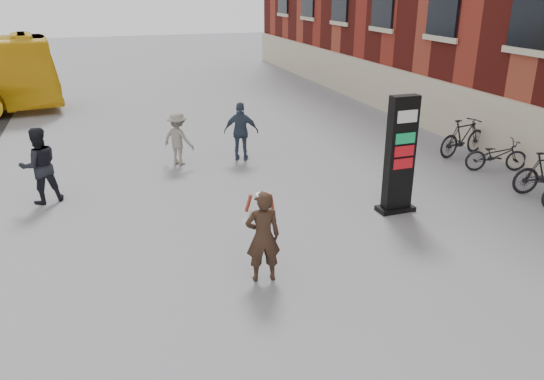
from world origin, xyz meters
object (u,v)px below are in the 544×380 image
object	(u,v)px
bike_6	(496,155)
woman	(263,235)
pedestrian_c	(241,131)
bike_7	(463,137)
pedestrian_b	(178,139)
info_pylon	(400,155)
pedestrian_a	(39,166)

from	to	relation	value
bike_6	woman	bearing A→B (deg)	132.38
woman	bike_6	bearing A→B (deg)	-149.05
pedestrian_c	bike_6	bearing A→B (deg)	175.08
pedestrian_c	bike_7	world-z (taller)	pedestrian_c
woman	pedestrian_b	world-z (taller)	woman
info_pylon	woman	xyz separation A→B (m)	(-3.78, -1.95, -0.48)
info_pylon	pedestrian_a	size ratio (longest dim) A/B	1.46
pedestrian_b	bike_6	bearing A→B (deg)	-157.24
pedestrian_b	pedestrian_a	bearing A→B (deg)	72.48
woman	pedestrian_b	bearing A→B (deg)	-80.26
woman	bike_7	bearing A→B (deg)	-140.79
pedestrian_b	bike_7	world-z (taller)	pedestrian_b
pedestrian_a	pedestrian_b	bearing A→B (deg)	-169.03
info_pylon	pedestrian_a	distance (m)	8.27
info_pylon	woman	world-z (taller)	info_pylon
pedestrian_a	bike_7	xyz separation A→B (m)	(11.75, 0.03, -0.34)
info_pylon	pedestrian_b	bearing A→B (deg)	128.75
woman	bike_6	world-z (taller)	woman
pedestrian_b	bike_6	size ratio (longest dim) A/B	0.89
pedestrian_c	bike_6	distance (m)	7.18
pedestrian_b	pedestrian_c	bearing A→B (deg)	-140.15
pedestrian_a	info_pylon	bearing A→B (deg)	141.23
info_pylon	bike_7	xyz separation A→B (m)	(4.08, 3.10, -0.76)
bike_6	bike_7	bearing A→B (deg)	17.92
woman	pedestrian_b	distance (m)	6.89
info_pylon	pedestrian_a	world-z (taller)	info_pylon
pedestrian_c	bike_6	xyz separation A→B (m)	(6.44, -3.15, -0.41)
pedestrian_a	pedestrian_b	distance (m)	3.97
pedestrian_a	pedestrian_c	distance (m)	5.59
info_pylon	bike_6	xyz separation A→B (m)	(4.08, 1.63, -0.88)
info_pylon	bike_6	bearing A→B (deg)	20.25
bike_7	pedestrian_c	bearing A→B (deg)	62.51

